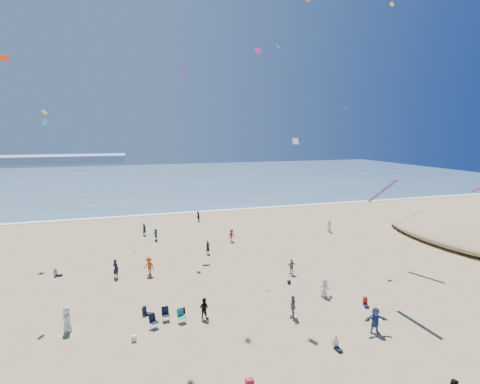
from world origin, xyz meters
name	(u,v)px	position (x,y,z in m)	size (l,w,h in m)	color
ground	(249,384)	(0.00, 0.00, 0.00)	(220.00, 220.00, 0.00)	tan
ocean	(145,179)	(0.00, 95.00, 0.03)	(220.00, 100.00, 0.06)	#476B84
surf_line	(163,214)	(0.00, 45.00, 0.04)	(220.00, 1.20, 0.08)	white
standing_flyers	(235,268)	(3.71, 15.01, 0.85)	(31.68, 44.41, 1.83)	#304B85
seated_group	(227,320)	(0.53, 6.42, 0.42)	(25.54, 27.16, 0.84)	silver
chair_cluster	(167,317)	(-3.49, 7.99, 0.50)	(2.80, 1.53, 1.00)	black
white_tote	(134,338)	(-5.89, 6.34, 0.20)	(0.35, 0.20, 0.40)	white
black_backpack	(183,310)	(-2.15, 9.33, 0.19)	(0.30, 0.22, 0.38)	black
cooler	(249,382)	(0.04, 0.01, 0.15)	(0.45, 0.30, 0.30)	red
navy_bag	(289,282)	(7.92, 11.92, 0.17)	(0.28, 0.18, 0.34)	black
kites_aloft	(313,129)	(9.81, 11.88, 13.99)	(43.37, 44.98, 28.29)	yellow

